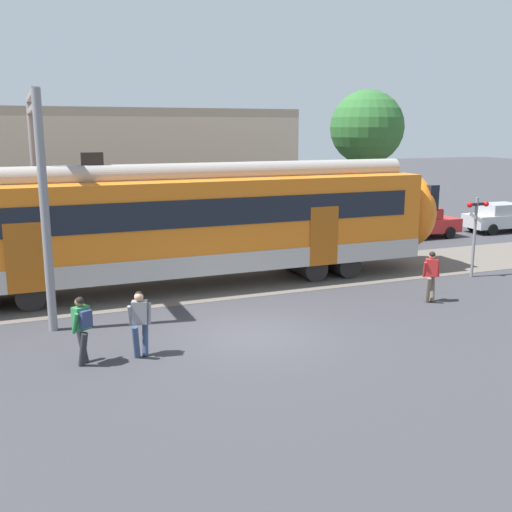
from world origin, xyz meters
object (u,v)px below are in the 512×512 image
(parked_car_silver, at_px, (501,217))
(crossing_signal, at_px, (476,224))
(pedestrian_red, at_px, (431,273))
(pedestrian_green, at_px, (82,325))
(pedestrian_grey, at_px, (140,318))
(parked_car_red, at_px, (420,223))

(parked_car_silver, relative_size, crossing_signal, 1.35)
(crossing_signal, bearing_deg, pedestrian_red, -149.09)
(parked_car_silver, bearing_deg, pedestrian_green, -154.66)
(pedestrian_grey, relative_size, crossing_signal, 0.56)
(pedestrian_grey, xyz_separation_m, parked_car_silver, (21.63, 10.88, -0.21))
(pedestrian_green, distance_m, parked_car_silver, 25.44)
(pedestrian_green, relative_size, parked_car_red, 0.41)
(pedestrian_green, relative_size, pedestrian_grey, 1.00)
(pedestrian_green, distance_m, pedestrian_red, 10.99)
(parked_car_silver, xyz_separation_m, crossing_signal, (-8.47, -7.47, 1.23))
(pedestrian_green, height_order, pedestrian_red, same)
(pedestrian_red, height_order, parked_car_red, pedestrian_red)
(pedestrian_grey, bearing_deg, parked_car_silver, 26.71)
(crossing_signal, bearing_deg, parked_car_silver, 41.41)
(pedestrian_green, height_order, parked_car_silver, pedestrian_green)
(pedestrian_grey, bearing_deg, pedestrian_red, 7.48)
(crossing_signal, bearing_deg, pedestrian_green, -166.77)
(pedestrian_grey, bearing_deg, parked_car_red, 33.77)
(pedestrian_grey, height_order, crossing_signal, crossing_signal)
(parked_car_red, xyz_separation_m, parked_car_silver, (5.22, -0.09, 0.00))
(parked_car_red, height_order, crossing_signal, crossing_signal)
(pedestrian_grey, distance_m, pedestrian_red, 9.64)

